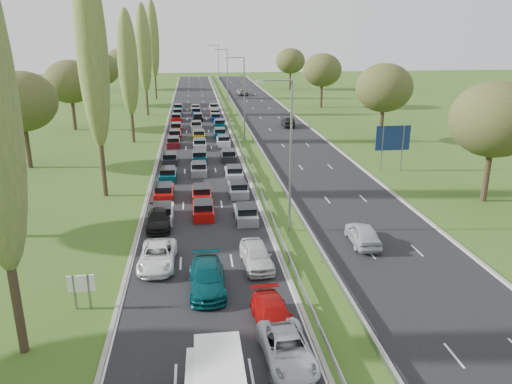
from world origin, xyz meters
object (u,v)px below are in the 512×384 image
near_car_3 (159,219)px  direction_sign (393,140)px  info_sign (81,287)px  near_car_2 (158,256)px

near_car_3 → direction_sign: size_ratio=0.91×
near_car_3 → info_sign: bearing=-107.1°
near_car_3 → direction_sign: 29.20m
near_car_2 → direction_sign: 33.09m
near_car_2 → info_sign: (-3.89, -5.05, 0.64)m
info_sign → direction_sign: size_ratio=0.40×
near_car_2 → near_car_3: bearing=94.8°
near_car_2 → near_car_3: near_car_2 is taller
near_car_2 → direction_sign: (24.91, 21.60, 2.83)m
near_car_3 → info_sign: size_ratio=2.26×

